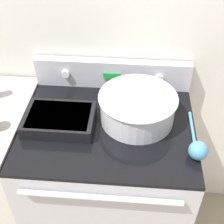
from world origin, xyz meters
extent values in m
cube|color=silver|center=(0.00, 0.69, 1.25)|extent=(8.00, 0.05, 2.50)
cube|color=#BCBCC1|center=(0.00, 0.33, 0.46)|extent=(0.80, 0.65, 0.92)
cube|color=black|center=(0.00, 0.33, 0.93)|extent=(0.80, 0.65, 0.02)
cylinder|color=silver|center=(0.00, -0.02, 0.86)|extent=(0.66, 0.02, 0.02)
cube|color=#BCBCC1|center=(0.00, 0.63, 1.02)|extent=(0.80, 0.05, 0.15)
cylinder|color=white|center=(-0.24, 0.59, 1.02)|extent=(0.04, 0.02, 0.04)
cylinder|color=white|center=(0.24, 0.59, 1.02)|extent=(0.04, 0.02, 0.04)
cube|color=green|center=(0.00, 0.59, 1.02)|extent=(0.09, 0.01, 0.03)
cylinder|color=silver|center=(0.13, 0.37, 1.01)|extent=(0.34, 0.34, 0.14)
torus|color=silver|center=(0.13, 0.37, 1.07)|extent=(0.36, 0.36, 0.01)
cylinder|color=beige|center=(0.13, 0.37, 1.06)|extent=(0.31, 0.31, 0.02)
cube|color=black|center=(-0.22, 0.30, 0.97)|extent=(0.31, 0.22, 0.06)
cube|color=beige|center=(-0.22, 0.30, 0.98)|extent=(0.28, 0.19, 0.03)
cylinder|color=teal|center=(0.38, 0.29, 0.95)|extent=(0.01, 0.27, 0.01)
sphere|color=teal|center=(0.38, 0.16, 0.98)|extent=(0.08, 0.08, 0.08)
camera|label=1|loc=(0.11, -0.72, 1.92)|focal=50.00mm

